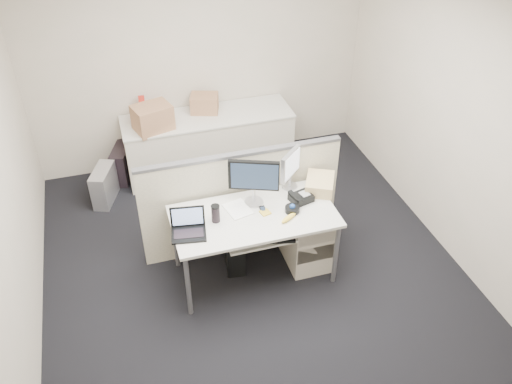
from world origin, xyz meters
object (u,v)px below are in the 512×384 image
object	(u,v)px
laptop	(188,225)
desk_phone	(301,198)
desk	(254,221)
monitor_main	(254,182)

from	to	relation	value
laptop	desk_phone	distance (m)	1.12
desk	monitor_main	bearing A→B (deg)	73.79
monitor_main	desk_phone	xyz separation A→B (m)	(0.43, -0.10, -0.20)
monitor_main	desk_phone	world-z (taller)	monitor_main
monitor_main	desk_phone	bearing A→B (deg)	8.62
laptop	desk_phone	size ratio (longest dim) A/B	1.50
desk_phone	desk	bearing A→B (deg)	174.70
desk	laptop	distance (m)	0.65
desk	monitor_main	world-z (taller)	monitor_main
desk	desk_phone	distance (m)	0.50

